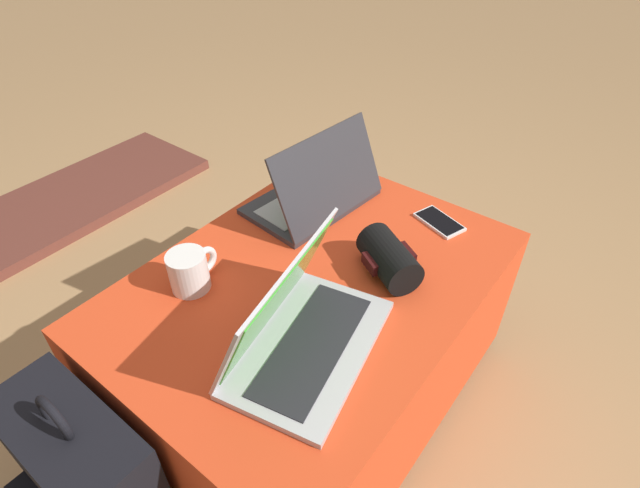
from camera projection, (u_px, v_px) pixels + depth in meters
ground_plane at (314, 391)px, 1.51m from camera, size 14.00×14.00×0.00m
ottoman at (313, 339)px, 1.35m from camera, size 0.98×0.72×0.47m
laptop_near at (299, 330)px, 1.01m from camera, size 0.42×0.31×0.23m
laptop_far at (317, 192)px, 1.40m from camera, size 0.38×0.27×0.23m
cell_phone at (439, 222)px, 1.37m from camera, size 0.11×0.15×0.01m
wrist_brace at (389, 258)px, 1.19m from camera, size 0.17×0.19×0.09m
coffee_mug at (190, 270)px, 1.15m from camera, size 0.13×0.09×0.10m
fireplace_hearth at (50, 211)px, 2.19m from camera, size 1.40×0.50×0.04m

